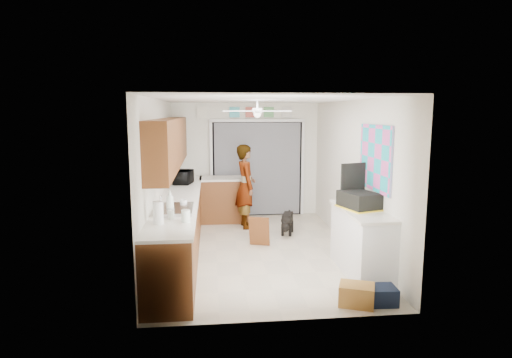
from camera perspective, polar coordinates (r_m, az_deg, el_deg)
name	(u,v)px	position (r m, az deg, el deg)	size (l,w,h in m)	color
floor	(258,250)	(7.33, 0.33, -9.41)	(5.00, 5.00, 0.00)	#BAAC95
ceiling	(259,100)	(6.96, 0.35, 10.53)	(5.00, 5.00, 0.00)	white
wall_back	(246,160)	(9.50, -1.34, 2.55)	(3.20, 3.20, 0.00)	white
wall_front	(285,211)	(4.60, 3.82, -4.34)	(3.20, 3.20, 0.00)	white
wall_left	(160,178)	(7.04, -12.71, 0.09)	(5.00, 5.00, 0.00)	white
wall_right	(353,175)	(7.38, 12.78, 0.49)	(5.00, 5.00, 0.00)	white
left_base_cabinets	(180,226)	(7.18, -10.10, -6.20)	(0.60, 4.80, 0.90)	brown
left_countertop	(180,198)	(7.07, -10.12, -2.51)	(0.62, 4.80, 0.04)	white
upper_cabinets	(170,143)	(7.16, -11.40, 4.71)	(0.32, 4.00, 0.80)	brown
sink_basin	(175,210)	(6.09, -10.78, -4.05)	(0.50, 0.76, 0.06)	silver
faucet	(161,203)	(6.08, -12.59, -3.19)	(0.03, 0.03, 0.22)	silver
peninsula_base	(225,200)	(9.11, -4.20, -2.85)	(1.00, 0.60, 0.90)	brown
peninsula_top	(224,178)	(9.02, -4.23, 0.07)	(1.04, 0.64, 0.04)	white
back_opening_recess	(257,169)	(9.52, 0.18, 1.35)	(2.00, 0.06, 2.10)	black
curtain_panel	(258,169)	(9.48, 0.21, 1.32)	(1.90, 0.03, 2.05)	gray
door_trim_left	(211,170)	(9.44, -5.97, 1.23)	(0.06, 0.04, 2.10)	white
door_trim_right	(303,168)	(9.65, 6.23, 1.40)	(0.06, 0.04, 2.10)	white
door_trim_head	(258,121)	(9.41, 0.21, 7.80)	(2.10, 0.04, 0.06)	white
header_frame_1	(235,112)	(9.40, -2.88, 8.89)	(0.22, 0.02, 0.22)	#4CBECC
header_frame_2	(251,112)	(9.42, -0.73, 8.90)	(0.22, 0.02, 0.22)	#BD5247
header_frame_3	(269,112)	(9.47, 1.71, 8.89)	(0.22, 0.02, 0.22)	#5EA563
header_frame_4	(287,112)	(9.53, 4.12, 8.87)	(0.22, 0.02, 0.22)	silver
route66_sign	(202,112)	(9.38, -7.21, 8.83)	(0.22, 0.02, 0.26)	silver
right_counter_base	(361,243)	(6.37, 13.87, -8.27)	(0.50, 1.40, 0.90)	white
right_counter_top	(362,211)	(6.25, 13.94, -4.15)	(0.54, 1.44, 0.04)	white
abstract_painting	(375,158)	(6.40, 15.60, 2.72)	(0.03, 1.15, 0.95)	#E052A7
ceiling_fan	(257,111)	(7.15, 0.17, 9.05)	(1.14, 1.14, 0.24)	white
microwave	(183,177)	(8.31, -9.66, 0.24)	(0.46, 0.31, 0.26)	black
soap_bottle	(170,200)	(6.09, -11.40, -2.78)	(0.11, 0.11, 0.29)	silver
cup	(183,203)	(6.40, -9.65, -3.13)	(0.11, 0.11, 0.08)	white
jar_a	(186,216)	(5.44, -9.34, -4.88)	(0.11, 0.11, 0.16)	silver
jar_b	(171,215)	(5.62, -11.24, -4.69)	(0.08, 0.08, 0.12)	silver
paper_towel_roll	(158,213)	(5.40, -12.92, -4.41)	(0.13, 0.13, 0.28)	white
suitcase	(359,200)	(6.28, 13.59, -2.77)	(0.41, 0.55, 0.24)	black
suitcase_rim	(359,208)	(6.30, 13.55, -3.75)	(0.44, 0.58, 0.02)	yellow
suitcase_lid	(353,180)	(6.51, 12.81, -0.11)	(0.42, 0.03, 0.50)	black
cardboard_box	(357,295)	(5.47, 13.26, -14.78)	(0.41, 0.31, 0.26)	#A67B34
navy_crate	(381,295)	(5.58, 16.32, -14.64)	(0.35, 0.29, 0.22)	black
cabinet_door_panel	(259,231)	(7.44, 0.43, -6.98)	(0.36, 0.03, 0.53)	brown
man	(246,186)	(8.54, -1.39, -0.97)	(0.61, 0.40, 1.68)	white
dog	(287,222)	(8.20, 4.21, -5.79)	(0.25, 0.57, 0.45)	black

